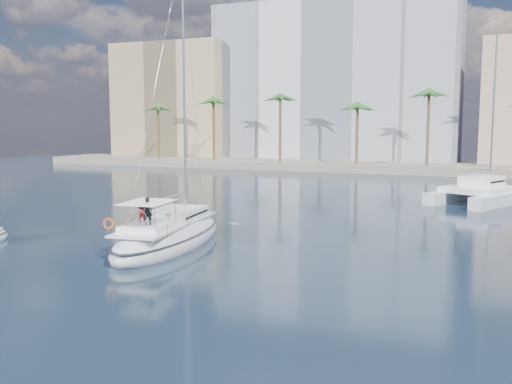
% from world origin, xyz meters
% --- Properties ---
extents(ground, '(160.00, 160.00, 0.00)m').
position_xyz_m(ground, '(0.00, 0.00, 0.00)').
color(ground, black).
rests_on(ground, ground).
extents(quay, '(120.00, 14.00, 1.20)m').
position_xyz_m(quay, '(0.00, 61.00, 0.60)').
color(quay, gray).
rests_on(quay, ground).
extents(building_modern, '(42.00, 16.00, 28.00)m').
position_xyz_m(building_modern, '(-12.00, 73.00, 14.00)').
color(building_modern, silver).
rests_on(building_modern, ground).
extents(building_tan_left, '(22.00, 14.00, 22.00)m').
position_xyz_m(building_tan_left, '(-42.00, 69.00, 11.00)').
color(building_tan_left, tan).
rests_on(building_tan_left, ground).
extents(palm_left, '(3.60, 3.60, 12.30)m').
position_xyz_m(palm_left, '(-34.00, 57.00, 10.28)').
color(palm_left, brown).
rests_on(palm_left, ground).
extents(palm_centre, '(3.60, 3.60, 12.30)m').
position_xyz_m(palm_centre, '(0.00, 57.00, 10.28)').
color(palm_centre, brown).
rests_on(palm_centre, ground).
extents(main_sloop, '(5.40, 13.02, 18.78)m').
position_xyz_m(main_sloop, '(-4.24, 1.13, 0.55)').
color(main_sloop, silver).
rests_on(main_sloop, ground).
extents(catamaran, '(9.72, 12.31, 16.18)m').
position_xyz_m(catamaran, '(12.89, 27.95, 1.12)').
color(catamaran, silver).
rests_on(catamaran, ground).
extents(seagull, '(0.98, 0.42, 0.18)m').
position_xyz_m(seagull, '(-1.37, 4.34, 0.94)').
color(seagull, silver).
rests_on(seagull, ground).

